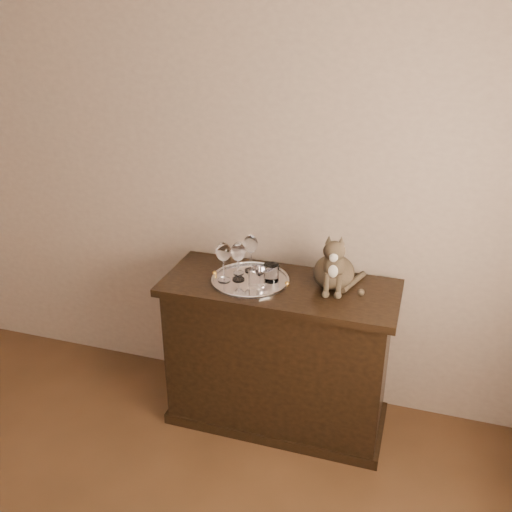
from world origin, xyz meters
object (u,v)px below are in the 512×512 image
at_px(tumbler_a, 257,277).
at_px(sideboard, 278,355).
at_px(wine_glass_a, 238,258).
at_px(wine_glass_d, 238,262).
at_px(tray, 250,281).
at_px(tumbler_c, 271,273).
at_px(cat, 335,257).
at_px(wine_glass_c, 224,262).
at_px(wine_glass_b, 251,253).

bearing_deg(tumbler_a, sideboard, 31.04).
xyz_separation_m(wine_glass_a, wine_glass_d, (0.02, -0.07, 0.01)).
bearing_deg(sideboard, wine_glass_a, 169.40).
relative_size(tray, tumbler_a, 4.24).
relative_size(sideboard, tumbler_a, 12.73).
relative_size(wine_glass_d, tumbler_c, 2.27).
height_order(tumbler_a, cat, cat).
height_order(wine_glass_c, tumbler_a, wine_glass_c).
bearing_deg(tray, tumbler_a, -44.90).
bearing_deg(tumbler_c, tumbler_a, -124.38).
height_order(sideboard, tumbler_a, tumbler_a).
height_order(sideboard, wine_glass_d, wine_glass_d).
relative_size(wine_glass_b, tumbler_c, 2.28).
distance_m(sideboard, tumbler_c, 0.48).
distance_m(wine_glass_b, wine_glass_d, 0.12).
relative_size(wine_glass_a, wine_glass_c, 0.84).
bearing_deg(sideboard, cat, 14.55).
relative_size(tray, wine_glass_c, 1.91).
xyz_separation_m(wine_glass_a, tumbler_a, (0.13, -0.11, -0.04)).
bearing_deg(wine_glass_c, wine_glass_d, 24.49).
relative_size(wine_glass_a, tumbler_a, 1.87).
bearing_deg(wine_glass_a, wine_glass_c, -113.76).
xyz_separation_m(wine_glass_d, cat, (0.47, 0.09, 0.05)).
distance_m(wine_glass_d, tumbler_a, 0.13).
height_order(wine_glass_a, cat, cat).
relative_size(tray, cat, 1.27).
bearing_deg(tray, cat, 10.87).
relative_size(sideboard, wine_glass_d, 5.92).
height_order(sideboard, wine_glass_b, wine_glass_b).
bearing_deg(tumbler_a, cat, 19.65).
distance_m(tumbler_a, tumbler_c, 0.09).
distance_m(tray, wine_glass_c, 0.17).
distance_m(wine_glass_a, wine_glass_c, 0.11).
xyz_separation_m(sideboard, wine_glass_d, (-0.21, -0.02, 0.53)).
distance_m(tray, tumbler_a, 0.09).
height_order(wine_glass_a, wine_glass_d, wine_glass_d).
distance_m(tray, wine_glass_d, 0.12).
relative_size(tray, tumbler_c, 4.48).
height_order(sideboard, wine_glass_a, wine_glass_a).
bearing_deg(wine_glass_d, wine_glass_c, -155.51).
xyz_separation_m(tray, cat, (0.41, 0.08, 0.15)).
height_order(tray, wine_glass_b, wine_glass_b).
bearing_deg(tumbler_a, tray, 135.10).
bearing_deg(wine_glass_d, tumbler_c, 13.49).
height_order(wine_glass_d, tumbler_c, wine_glass_d).
bearing_deg(tumbler_c, tray, -165.48).
relative_size(tray, wine_glass_a, 2.27).
xyz_separation_m(wine_glass_b, cat, (0.44, -0.02, 0.05)).
relative_size(wine_glass_a, wine_glass_b, 0.87).
bearing_deg(tumbler_a, wine_glass_a, 141.32).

